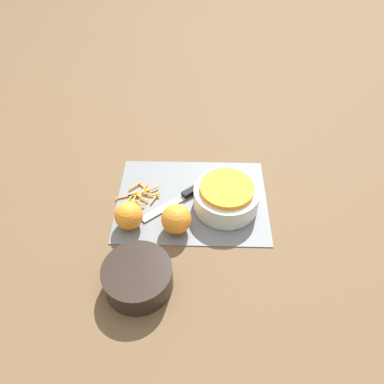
% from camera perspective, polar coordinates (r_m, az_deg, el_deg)
% --- Properties ---
extents(ground_plane, '(4.00, 4.00, 0.00)m').
position_cam_1_polar(ground_plane, '(1.12, -0.00, -1.26)').
color(ground_plane, brown).
extents(cutting_board, '(0.45, 0.33, 0.01)m').
position_cam_1_polar(cutting_board, '(1.12, -0.00, -1.16)').
color(cutting_board, slate).
rests_on(cutting_board, ground_plane).
extents(bowl_speckled, '(0.19, 0.19, 0.08)m').
position_cam_1_polar(bowl_speckled, '(1.08, 5.24, -0.67)').
color(bowl_speckled, silver).
rests_on(bowl_speckled, cutting_board).
extents(bowl_dark, '(0.17, 0.17, 0.07)m').
position_cam_1_polar(bowl_dark, '(0.94, -8.25, -12.73)').
color(bowl_dark, black).
rests_on(bowl_dark, ground_plane).
extents(knife, '(0.21, 0.17, 0.02)m').
position_cam_1_polar(knife, '(1.13, -0.35, -0.06)').
color(knife, black).
rests_on(knife, cutting_board).
extents(orange_left, '(0.08, 0.08, 0.08)m').
position_cam_1_polar(orange_left, '(1.04, -9.62, -3.59)').
color(orange_left, orange).
rests_on(orange_left, cutting_board).
extents(orange_right, '(0.08, 0.08, 0.08)m').
position_cam_1_polar(orange_right, '(1.02, -2.41, -4.15)').
color(orange_right, orange).
rests_on(orange_right, cutting_board).
extents(peel_pile, '(0.13, 0.13, 0.01)m').
position_cam_1_polar(peel_pile, '(1.13, -8.06, -0.54)').
color(peel_pile, orange).
rests_on(peel_pile, cutting_board).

